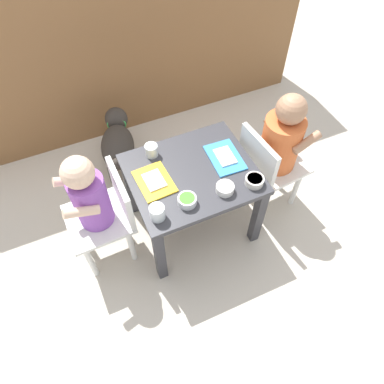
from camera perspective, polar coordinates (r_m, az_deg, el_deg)
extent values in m
plane|color=beige|center=(1.97, 0.00, -4.81)|extent=(7.00, 7.00, 0.00)
cube|color=brown|center=(2.35, -11.21, 22.29)|extent=(2.21, 0.37, 1.00)
cube|color=#333338|center=(1.64, 0.00, 2.85)|extent=(0.57, 0.49, 0.03)
cube|color=#333338|center=(1.66, -5.10, -9.88)|extent=(0.04, 0.04, 0.40)
cube|color=#333338|center=(1.78, 10.32, -3.81)|extent=(0.04, 0.04, 0.40)
cube|color=#333338|center=(1.89, -9.73, 0.83)|extent=(0.04, 0.04, 0.40)
cube|color=#333338|center=(2.00, 4.19, 5.54)|extent=(0.04, 0.04, 0.40)
cube|color=silver|center=(1.70, -14.55, -4.13)|extent=(0.29, 0.29, 0.02)
cube|color=silver|center=(1.61, -11.11, -0.26)|extent=(0.03, 0.27, 0.22)
cylinder|color=purple|center=(1.58, -15.58, -1.36)|extent=(0.15, 0.15, 0.26)
sphere|color=beige|center=(1.44, -17.60, 2.94)|extent=(0.13, 0.13, 0.13)
cylinder|color=silver|center=(1.88, -17.36, -5.29)|extent=(0.03, 0.03, 0.28)
cylinder|color=silver|center=(1.77, -15.74, -10.35)|extent=(0.03, 0.03, 0.28)
cylinder|color=silver|center=(1.88, -11.61, -3.20)|extent=(0.03, 0.03, 0.28)
cylinder|color=silver|center=(1.77, -9.58, -8.11)|extent=(0.03, 0.03, 0.28)
cylinder|color=beige|center=(1.59, -18.58, 1.71)|extent=(0.15, 0.04, 0.09)
cylinder|color=beige|center=(1.48, -17.03, -2.99)|extent=(0.15, 0.04, 0.09)
cube|color=silver|center=(1.89, 12.91, 4.40)|extent=(0.31, 0.31, 0.02)
cube|color=silver|center=(1.74, 10.30, 5.46)|extent=(0.05, 0.27, 0.22)
cylinder|color=#D86633|center=(1.79, 13.76, 7.52)|extent=(0.19, 0.19, 0.28)
sphere|color=#A87A5B|center=(1.66, 15.39, 12.46)|extent=(0.14, 0.14, 0.14)
cylinder|color=silver|center=(2.01, 16.07, 0.73)|extent=(0.03, 0.03, 0.28)
cylinder|color=silver|center=(2.10, 12.68, 4.51)|extent=(0.03, 0.03, 0.28)
cylinder|color=silver|center=(1.91, 11.56, -1.60)|extent=(0.03, 0.03, 0.28)
cylinder|color=silver|center=(2.00, 8.18, 2.46)|extent=(0.03, 0.03, 0.28)
cylinder|color=#A87A5B|center=(1.72, 17.60, 7.42)|extent=(0.15, 0.05, 0.09)
cylinder|color=#A87A5B|center=(1.82, 13.38, 11.64)|extent=(0.15, 0.05, 0.09)
ellipsoid|color=#332D28|center=(2.09, -11.62, 7.03)|extent=(0.27, 0.36, 0.17)
sphere|color=#332D28|center=(2.20, -11.85, 11.24)|extent=(0.13, 0.13, 0.13)
sphere|color=black|center=(2.24, -11.84, 11.94)|extent=(0.06, 0.06, 0.06)
torus|color=green|center=(2.18, -11.78, 10.35)|extent=(0.12, 0.06, 0.11)
sphere|color=#332D28|center=(1.97, -11.74, 4.59)|extent=(0.05, 0.05, 0.05)
cylinder|color=#332D28|center=(2.25, -9.67, 6.40)|extent=(0.04, 0.04, 0.12)
cylinder|color=#332D28|center=(2.26, -12.48, 6.07)|extent=(0.04, 0.04, 0.12)
cylinder|color=#332D28|center=(2.13, -9.54, 3.02)|extent=(0.04, 0.04, 0.12)
cylinder|color=#332D28|center=(2.14, -12.48, 2.69)|extent=(0.04, 0.04, 0.12)
cube|color=gold|center=(1.60, -5.96, 1.67)|extent=(0.16, 0.20, 0.01)
cube|color=white|center=(1.59, -5.98, 1.85)|extent=(0.09, 0.11, 0.01)
cube|color=#388CD8|center=(1.69, 5.20, 5.44)|extent=(0.15, 0.21, 0.01)
cube|color=white|center=(1.68, 5.22, 5.63)|extent=(0.08, 0.12, 0.01)
cylinder|color=white|center=(1.47, -5.50, -3.24)|extent=(0.06, 0.06, 0.07)
cylinder|color=silver|center=(1.48, -5.45, -3.55)|extent=(0.05, 0.05, 0.04)
cylinder|color=white|center=(1.69, -6.41, 6.55)|extent=(0.06, 0.06, 0.06)
cylinder|color=silver|center=(1.70, -6.37, 6.23)|extent=(0.05, 0.05, 0.03)
cylinder|color=white|center=(1.56, 5.22, 0.56)|extent=(0.08, 0.08, 0.04)
cylinder|color=gold|center=(1.54, 5.26, 0.89)|extent=(0.06, 0.06, 0.01)
cylinder|color=silver|center=(1.60, 9.81, 1.78)|extent=(0.08, 0.08, 0.03)
cylinder|color=#D84C33|center=(1.59, 9.88, 2.10)|extent=(0.07, 0.07, 0.01)
cylinder|color=white|center=(1.51, -0.77, -1.34)|extent=(0.08, 0.08, 0.04)
cylinder|color=#4C8C33|center=(1.50, -0.78, -1.00)|extent=(0.07, 0.07, 0.01)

